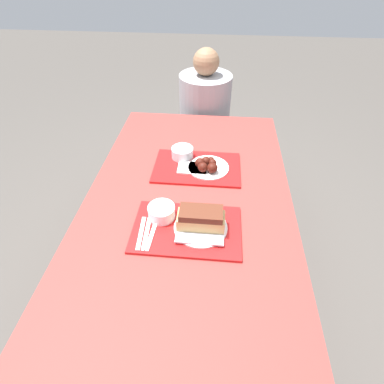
# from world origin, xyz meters

# --- Properties ---
(ground_plane) EXTENTS (12.00, 12.00, 0.00)m
(ground_plane) POSITION_xyz_m (0.00, 0.00, 0.00)
(ground_plane) COLOR #4C4742
(picnic_table) EXTENTS (0.93, 1.61, 0.75)m
(picnic_table) POSITION_xyz_m (0.00, 0.00, 0.66)
(picnic_table) COLOR maroon
(picnic_table) RESTS_ON ground_plane
(picnic_bench_far) EXTENTS (0.88, 0.28, 0.46)m
(picnic_bench_far) POSITION_xyz_m (0.00, 1.03, 0.39)
(picnic_bench_far) COLOR maroon
(picnic_bench_far) RESTS_ON ground_plane
(tray_near) EXTENTS (0.43, 0.28, 0.01)m
(tray_near) POSITION_xyz_m (0.01, -0.19, 0.75)
(tray_near) COLOR red
(tray_near) RESTS_ON picnic_table
(tray_far) EXTENTS (0.43, 0.28, 0.01)m
(tray_far) POSITION_xyz_m (0.02, 0.22, 0.75)
(tray_far) COLOR red
(tray_far) RESTS_ON picnic_table
(bowl_coleslaw_near) EXTENTS (0.11, 0.11, 0.05)m
(bowl_coleslaw_near) POSITION_xyz_m (-0.10, -0.14, 0.79)
(bowl_coleslaw_near) COLOR silver
(bowl_coleslaw_near) RESTS_ON tray_near
(brisket_sandwich_plate) EXTENTS (0.21, 0.21, 0.10)m
(brisket_sandwich_plate) POSITION_xyz_m (0.07, -0.19, 0.80)
(brisket_sandwich_plate) COLOR white
(brisket_sandwich_plate) RESTS_ON tray_near
(plastic_fork_near) EXTENTS (0.02, 0.17, 0.00)m
(plastic_fork_near) POSITION_xyz_m (-0.14, -0.24, 0.76)
(plastic_fork_near) COLOR white
(plastic_fork_near) RESTS_ON tray_near
(plastic_knife_near) EXTENTS (0.03, 0.17, 0.00)m
(plastic_knife_near) POSITION_xyz_m (-0.12, -0.24, 0.76)
(plastic_knife_near) COLOR white
(plastic_knife_near) RESTS_ON tray_near
(plastic_spoon_near) EXTENTS (0.03, 0.17, 0.00)m
(plastic_spoon_near) POSITION_xyz_m (-0.16, -0.24, 0.76)
(plastic_spoon_near) COLOR white
(plastic_spoon_near) RESTS_ON tray_near
(condiment_packet) EXTENTS (0.04, 0.03, 0.01)m
(condiment_packet) POSITION_xyz_m (0.00, -0.13, 0.76)
(condiment_packet) COLOR #A59E93
(condiment_packet) RESTS_ON tray_near
(bowl_coleslaw_far) EXTENTS (0.11, 0.11, 0.05)m
(bowl_coleslaw_far) POSITION_xyz_m (-0.06, 0.30, 0.79)
(bowl_coleslaw_far) COLOR silver
(bowl_coleslaw_far) RESTS_ON tray_far
(wings_plate_far) EXTENTS (0.20, 0.20, 0.06)m
(wings_plate_far) POSITION_xyz_m (0.07, 0.21, 0.78)
(wings_plate_far) COLOR white
(wings_plate_far) RESTS_ON tray_far
(napkin_far) EXTENTS (0.14, 0.10, 0.01)m
(napkin_far) POSITION_xyz_m (0.00, 0.20, 0.76)
(napkin_far) COLOR white
(napkin_far) RESTS_ON tray_far
(person_seated_across) EXTENTS (0.36, 0.36, 0.64)m
(person_seated_across) POSITION_xyz_m (0.01, 1.03, 0.72)
(person_seated_across) COLOR #9E9EA3
(person_seated_across) RESTS_ON picnic_bench_far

